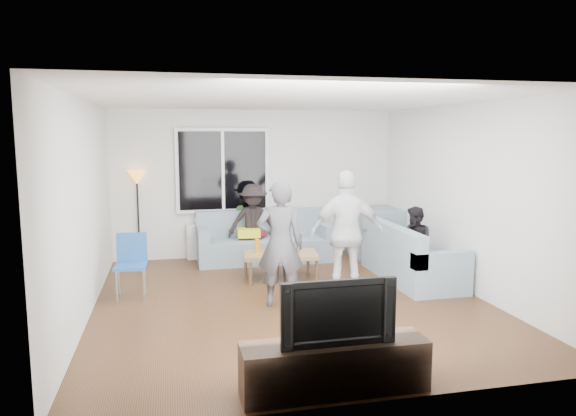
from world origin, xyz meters
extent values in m
cube|color=#56351C|center=(0.00, 0.00, -0.02)|extent=(5.00, 5.50, 0.04)
cube|color=white|center=(0.00, 0.00, 2.62)|extent=(5.00, 5.50, 0.04)
cube|color=silver|center=(0.00, 2.77, 1.30)|extent=(5.00, 0.04, 2.60)
cube|color=silver|center=(0.00, -2.77, 1.30)|extent=(5.00, 0.04, 2.60)
cube|color=silver|center=(-2.52, 0.00, 1.30)|extent=(0.04, 5.50, 2.60)
cube|color=silver|center=(2.52, 0.00, 1.30)|extent=(0.04, 5.50, 2.60)
cube|color=white|center=(-0.60, 2.69, 1.55)|extent=(1.62, 0.06, 1.47)
cube|color=black|center=(-0.60, 2.65, 1.55)|extent=(1.50, 0.02, 1.35)
cube|color=white|center=(-0.60, 2.64, 1.55)|extent=(0.05, 0.03, 1.35)
cube|color=silver|center=(-0.60, 2.65, 0.31)|extent=(1.30, 0.12, 0.62)
imported|color=#366F2C|center=(-0.34, 2.62, 0.78)|extent=(0.21, 0.19, 0.33)
imported|color=white|center=(-1.02, 2.62, 0.72)|extent=(0.21, 0.21, 0.19)
cube|color=gray|center=(2.09, 2.27, 0.42)|extent=(0.85, 0.85, 0.85)
cube|color=yellow|center=(-0.22, 2.25, 0.51)|extent=(0.40, 0.34, 0.14)
cube|color=maroon|center=(-0.10, 2.33, 0.51)|extent=(0.46, 0.44, 0.13)
cube|color=olive|center=(0.09, 1.08, 0.20)|extent=(1.17, 0.74, 0.40)
cylinder|color=maroon|center=(0.08, 0.97, 0.49)|extent=(0.17, 0.17, 0.17)
imported|color=#444448|center=(-0.17, -0.15, 0.80)|extent=(0.65, 0.50, 1.61)
imported|color=silver|center=(0.81, 0.12, 0.85)|extent=(1.05, 0.55, 1.70)
imported|color=black|center=(2.02, 0.52, 0.56)|extent=(0.56, 0.64, 1.12)
imported|color=black|center=(-0.13, 2.30, 0.67)|extent=(0.89, 0.54, 1.34)
cube|color=#36271B|center=(-0.19, -2.50, 0.22)|extent=(1.60, 0.40, 0.44)
imported|color=black|center=(-0.19, -2.50, 0.72)|extent=(0.98, 0.13, 0.57)
cylinder|color=#257916|center=(0.00, 0.95, 0.52)|extent=(0.08, 0.08, 0.24)
cylinder|color=black|center=(0.14, 1.27, 0.49)|extent=(0.07, 0.07, 0.18)
cylinder|color=orange|center=(-0.24, 1.19, 0.50)|extent=(0.07, 0.07, 0.21)
cylinder|color=black|center=(0.42, 1.25, 0.52)|extent=(0.07, 0.07, 0.23)
camera|label=1|loc=(-1.51, -6.58, 2.18)|focal=33.07mm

